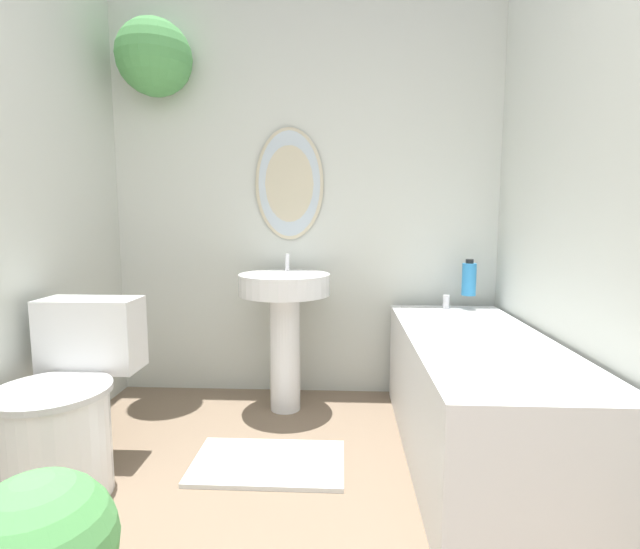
% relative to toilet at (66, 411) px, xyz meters
% --- Properties ---
extents(wall_back, '(2.41, 0.42, 2.40)m').
position_rel_toilet_xyz_m(wall_back, '(0.72, 1.08, 1.03)').
color(wall_back, silver).
rests_on(wall_back, ground_plane).
extents(wall_right, '(0.06, 2.56, 2.40)m').
position_rel_toilet_xyz_m(wall_right, '(2.04, -0.14, 0.89)').
color(wall_right, silver).
rests_on(wall_right, ground_plane).
extents(toilet, '(0.43, 0.61, 0.73)m').
position_rel_toilet_xyz_m(toilet, '(0.00, 0.00, 0.00)').
color(toilet, white).
rests_on(toilet, ground_plane).
extents(pedestal_sink, '(0.50, 0.50, 0.87)m').
position_rel_toilet_xyz_m(pedestal_sink, '(0.78, 0.79, 0.25)').
color(pedestal_sink, white).
rests_on(pedestal_sink, ground_plane).
extents(bathtub, '(0.61, 1.49, 0.64)m').
position_rel_toilet_xyz_m(bathtub, '(1.69, 0.28, -0.02)').
color(bathtub, silver).
rests_on(bathtub, ground_plane).
extents(shampoo_bottle, '(0.08, 0.08, 0.21)m').
position_rel_toilet_xyz_m(shampoo_bottle, '(1.81, 0.93, 0.42)').
color(shampoo_bottle, '#2D84C6').
rests_on(shampoo_bottle, bathtub).
extents(bath_mat, '(0.66, 0.39, 0.02)m').
position_rel_toilet_xyz_m(bath_mat, '(0.78, 0.19, -0.30)').
color(bath_mat, silver).
rests_on(bath_mat, ground_plane).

